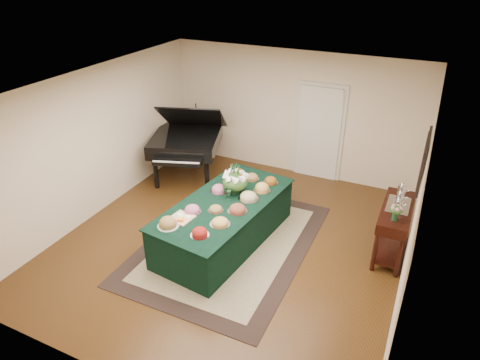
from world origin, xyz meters
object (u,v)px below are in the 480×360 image
at_px(floral_centerpiece, 235,179).
at_px(grand_piano, 186,141).
at_px(buffet_table, 225,222).
at_px(mahogany_sideboard, 395,218).

relative_size(floral_centerpiece, grand_piano, 0.23).
xyz_separation_m(buffet_table, mahogany_sideboard, (2.62, 0.83, 0.30)).
bearing_deg(floral_centerpiece, grand_piano, 142.32).
xyz_separation_m(grand_piano, mahogany_sideboard, (4.44, -0.96, -0.16)).
relative_size(buffet_table, grand_piano, 1.43).
height_order(grand_piano, mahogany_sideboard, grand_piano).
bearing_deg(mahogany_sideboard, floral_centerpiece, -169.79).
xyz_separation_m(buffet_table, grand_piano, (-1.82, 1.79, 0.46)).
height_order(buffet_table, grand_piano, grand_piano).
distance_m(floral_centerpiece, grand_piano, 2.34).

